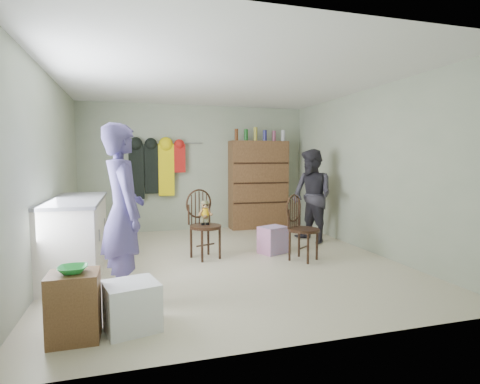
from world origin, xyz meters
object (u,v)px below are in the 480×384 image
object	(u,v)px
counter	(76,235)
chair_front	(203,220)
dresser	(258,184)
chair_far	(300,225)

from	to	relation	value
counter	chair_front	world-z (taller)	chair_front
dresser	chair_far	bearing A→B (deg)	-95.32
chair_far	dresser	xyz separation A→B (m)	(0.24, 2.53, 0.41)
counter	dresser	xyz separation A→B (m)	(3.20, 2.30, 0.44)
chair_front	dresser	bearing A→B (deg)	31.88
chair_far	dresser	world-z (taller)	dresser
chair_front	chair_far	world-z (taller)	chair_front
counter	chair_far	distance (m)	2.97
chair_far	counter	bearing A→B (deg)	138.64
dresser	counter	bearing A→B (deg)	-144.31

